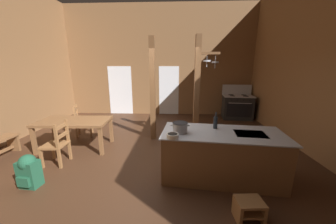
{
  "coord_description": "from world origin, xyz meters",
  "views": [
    {
      "loc": [
        0.7,
        -3.82,
        2.05
      ],
      "look_at": [
        0.5,
        0.56,
        0.95
      ],
      "focal_mm": 19.6,
      "sensor_mm": 36.0,
      "label": 1
    }
  ],
  "objects_px": {
    "step_stool": "(249,208)",
    "mixing_bowl_on_counter": "(173,136)",
    "dining_table": "(74,124)",
    "stove_range": "(237,107)",
    "backpack": "(29,170)",
    "bottle_tall_on_counter": "(215,122)",
    "ladderback_chair_near_window": "(82,121)",
    "kitchen_island": "(221,155)",
    "stockpot_on_counter": "(180,127)",
    "ladderback_chair_by_post": "(57,144)"
  },
  "relations": [
    {
      "from": "step_stool",
      "to": "dining_table",
      "type": "bearing_deg",
      "value": 149.04
    },
    {
      "from": "dining_table",
      "to": "backpack",
      "type": "height_order",
      "value": "dining_table"
    },
    {
      "from": "stove_range",
      "to": "step_stool",
      "type": "relative_size",
      "value": 3.47
    },
    {
      "from": "mixing_bowl_on_counter",
      "to": "bottle_tall_on_counter",
      "type": "distance_m",
      "value": 0.95
    },
    {
      "from": "step_stool",
      "to": "mixing_bowl_on_counter",
      "type": "bearing_deg",
      "value": 146.2
    },
    {
      "from": "kitchen_island",
      "to": "stockpot_on_counter",
      "type": "distance_m",
      "value": 0.94
    },
    {
      "from": "mixing_bowl_on_counter",
      "to": "step_stool",
      "type": "bearing_deg",
      "value": -33.8
    },
    {
      "from": "backpack",
      "to": "stockpot_on_counter",
      "type": "relative_size",
      "value": 1.74
    },
    {
      "from": "backpack",
      "to": "step_stool",
      "type": "bearing_deg",
      "value": -9.05
    },
    {
      "from": "ladderback_chair_near_window",
      "to": "dining_table",
      "type": "bearing_deg",
      "value": -73.06
    },
    {
      "from": "kitchen_island",
      "to": "stockpot_on_counter",
      "type": "xyz_separation_m",
      "value": [
        -0.77,
        -0.04,
        0.54
      ]
    },
    {
      "from": "stove_range",
      "to": "ladderback_chair_by_post",
      "type": "xyz_separation_m",
      "value": [
        -4.95,
        -3.78,
        -0.03
      ]
    },
    {
      "from": "kitchen_island",
      "to": "backpack",
      "type": "xyz_separation_m",
      "value": [
        -3.37,
        -0.45,
        -0.13
      ]
    },
    {
      "from": "stove_range",
      "to": "mixing_bowl_on_counter",
      "type": "bearing_deg",
      "value": -119.44
    },
    {
      "from": "ladderback_chair_near_window",
      "to": "stockpot_on_counter",
      "type": "distance_m",
      "value": 3.57
    },
    {
      "from": "kitchen_island",
      "to": "mixing_bowl_on_counter",
      "type": "distance_m",
      "value": 1.06
    },
    {
      "from": "kitchen_island",
      "to": "ladderback_chair_near_window",
      "type": "xyz_separation_m",
      "value": [
        -3.66,
        1.99,
        0.0
      ]
    },
    {
      "from": "dining_table",
      "to": "mixing_bowl_on_counter",
      "type": "relative_size",
      "value": 8.61
    },
    {
      "from": "step_stool",
      "to": "ladderback_chair_by_post",
      "type": "height_order",
      "value": "ladderback_chair_by_post"
    },
    {
      "from": "ladderback_chair_by_post",
      "to": "bottle_tall_on_counter",
      "type": "bearing_deg",
      "value": -2.22
    },
    {
      "from": "dining_table",
      "to": "bottle_tall_on_counter",
      "type": "relative_size",
      "value": 5.5
    },
    {
      "from": "dining_table",
      "to": "ladderback_chair_by_post",
      "type": "height_order",
      "value": "ladderback_chair_by_post"
    },
    {
      "from": "backpack",
      "to": "bottle_tall_on_counter",
      "type": "height_order",
      "value": "bottle_tall_on_counter"
    },
    {
      "from": "step_stool",
      "to": "ladderback_chair_near_window",
      "type": "height_order",
      "value": "ladderback_chair_near_window"
    },
    {
      "from": "dining_table",
      "to": "ladderback_chair_near_window",
      "type": "xyz_separation_m",
      "value": [
        -0.26,
        0.86,
        -0.2
      ]
    },
    {
      "from": "backpack",
      "to": "mixing_bowl_on_counter",
      "type": "relative_size",
      "value": 2.96
    },
    {
      "from": "ladderback_chair_near_window",
      "to": "ladderback_chair_by_post",
      "type": "distance_m",
      "value": 1.68
    },
    {
      "from": "kitchen_island",
      "to": "step_stool",
      "type": "height_order",
      "value": "kitchen_island"
    },
    {
      "from": "stove_range",
      "to": "ladderback_chair_by_post",
      "type": "relative_size",
      "value": 1.39
    },
    {
      "from": "ladderback_chair_near_window",
      "to": "stockpot_on_counter",
      "type": "height_order",
      "value": "stockpot_on_counter"
    },
    {
      "from": "backpack",
      "to": "mixing_bowl_on_counter",
      "type": "xyz_separation_m",
      "value": [
        2.47,
        0.15,
        0.62
      ]
    },
    {
      "from": "stove_range",
      "to": "stockpot_on_counter",
      "type": "bearing_deg",
      "value": -119.64
    },
    {
      "from": "stove_range",
      "to": "ladderback_chair_near_window",
      "type": "distance_m",
      "value": 5.67
    },
    {
      "from": "step_stool",
      "to": "bottle_tall_on_counter",
      "type": "distance_m",
      "value": 1.5
    },
    {
      "from": "ladderback_chair_near_window",
      "to": "mixing_bowl_on_counter",
      "type": "relative_size",
      "value": 4.72
    },
    {
      "from": "kitchen_island",
      "to": "dining_table",
      "type": "distance_m",
      "value": 3.59
    },
    {
      "from": "ladderback_chair_by_post",
      "to": "backpack",
      "type": "relative_size",
      "value": 1.59
    },
    {
      "from": "stockpot_on_counter",
      "to": "dining_table",
      "type": "bearing_deg",
      "value": 156.11
    },
    {
      "from": "dining_table",
      "to": "stove_range",
      "type": "bearing_deg",
      "value": 30.92
    },
    {
      "from": "step_stool",
      "to": "backpack",
      "type": "bearing_deg",
      "value": 170.95
    },
    {
      "from": "mixing_bowl_on_counter",
      "to": "bottle_tall_on_counter",
      "type": "relative_size",
      "value": 0.64
    },
    {
      "from": "mixing_bowl_on_counter",
      "to": "dining_table",
      "type": "bearing_deg",
      "value": 150.29
    },
    {
      "from": "kitchen_island",
      "to": "stockpot_on_counter",
      "type": "relative_size",
      "value": 6.55
    },
    {
      "from": "bottle_tall_on_counter",
      "to": "dining_table",
      "type": "bearing_deg",
      "value": 164.48
    },
    {
      "from": "kitchen_island",
      "to": "mixing_bowl_on_counter",
      "type": "bearing_deg",
      "value": -161.54
    },
    {
      "from": "ladderback_chair_by_post",
      "to": "stockpot_on_counter",
      "type": "distance_m",
      "value": 2.67
    },
    {
      "from": "stockpot_on_counter",
      "to": "mixing_bowl_on_counter",
      "type": "relative_size",
      "value": 1.7
    },
    {
      "from": "kitchen_island",
      "to": "dining_table",
      "type": "relative_size",
      "value": 1.3
    },
    {
      "from": "step_stool",
      "to": "dining_table",
      "type": "height_order",
      "value": "dining_table"
    },
    {
      "from": "ladderback_chair_by_post",
      "to": "mixing_bowl_on_counter",
      "type": "relative_size",
      "value": 4.72
    }
  ]
}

